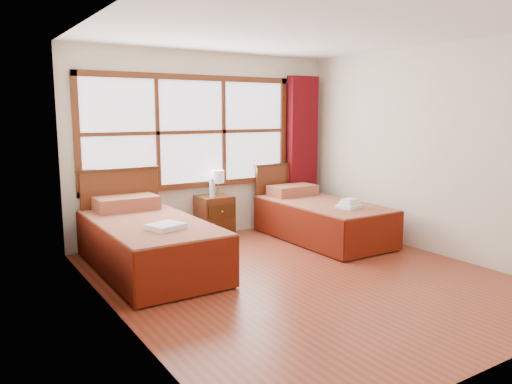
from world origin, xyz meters
TOP-DOWN VIEW (x-y plane):
  - floor at (0.00, 0.00)m, footprint 4.50×4.50m
  - ceiling at (0.00, 0.00)m, footprint 4.50×4.50m
  - wall_back at (0.00, 2.25)m, footprint 4.00×0.00m
  - wall_left at (-2.00, 0.00)m, footprint 0.00×4.50m
  - wall_right at (2.00, 0.00)m, footprint 0.00×4.50m
  - window at (-0.25, 2.21)m, footprint 3.16×0.06m
  - curtain at (1.60, 2.11)m, footprint 0.50×0.16m
  - bed_left at (-1.30, 1.20)m, footprint 1.10×2.13m
  - bed_right at (1.23, 1.20)m, footprint 1.03×2.05m
  - nightstand at (-0.02, 1.99)m, footprint 0.46×0.45m
  - towels_left at (-1.29, 0.67)m, footprint 0.41×0.38m
  - towels_right at (1.26, 0.64)m, footprint 0.33×0.31m
  - lamp at (0.08, 2.08)m, footprint 0.18×0.18m
  - bottle_near at (-0.08, 1.95)m, footprint 0.06×0.06m
  - bottle_far at (-0.09, 1.90)m, footprint 0.07×0.07m

SIDE VIEW (x-z plane):
  - floor at x=0.00m, z-range 0.00..0.00m
  - bed_right at x=1.23m, z-range -0.19..0.80m
  - nightstand at x=-0.02m, z-range 0.00..0.61m
  - bed_left at x=-1.30m, z-range -0.21..0.86m
  - towels_right at x=1.26m, z-range 0.52..0.64m
  - towels_left at x=-1.29m, z-range 0.57..0.63m
  - bottle_near at x=-0.08m, z-range 0.60..0.85m
  - bottle_far at x=-0.09m, z-range 0.60..0.85m
  - lamp at x=0.08m, z-range 0.69..1.03m
  - curtain at x=1.60m, z-range 0.02..2.32m
  - wall_back at x=0.00m, z-range -0.70..3.30m
  - wall_left at x=-2.00m, z-range -0.95..3.55m
  - wall_right at x=2.00m, z-range -0.95..3.55m
  - window at x=-0.25m, z-range 0.72..2.28m
  - ceiling at x=0.00m, z-range 2.60..2.60m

